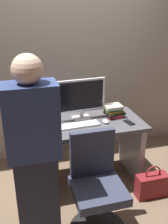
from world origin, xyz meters
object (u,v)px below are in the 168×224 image
cup_by_monitor (34,119)px  person_at_desk (34,156)px  cell_phone (129,122)px  mouse (106,121)px  book_stack (114,111)px  handbag (152,185)px  office_chair (96,189)px  desk (83,142)px  cup_near_keyboard (50,126)px  monitor (81,97)px  keyboard (79,125)px

cup_by_monitor → person_at_desk: bearing=-95.5°
person_at_desk → cell_phone: 1.23m
mouse → book_stack: bearing=41.6°
book_stack → handbag: size_ratio=0.62×
office_chair → desk: bearing=83.8°
mouse → cup_by_monitor: (-0.75, 0.22, 0.02)m
mouse → cup_by_monitor: size_ratio=1.21×
office_chair → cup_near_keyboard: (-0.29, 0.66, 0.36)m
monitor → keyboard: monitor is taller
desk → person_at_desk: bearing=-129.4°
office_chair → handbag: (0.71, 0.25, -0.29)m
book_stack → cell_phone: book_stack is taller
office_chair → handbag: size_ratio=2.49×
mouse → cell_phone: mouse is taller
cup_by_monitor → keyboard: bearing=-26.6°
cell_phone → monitor: bearing=141.1°
desk → monitor: (0.02, 0.12, 0.49)m
person_at_desk → book_stack: (0.97, 0.78, -0.03)m
cup_near_keyboard → handbag: (1.01, -0.41, -0.65)m
desk → book_stack: book_stack is taller
person_at_desk → cell_phone: (1.08, 0.58, -0.10)m
cup_near_keyboard → cell_phone: (0.86, -0.06, -0.05)m
office_chair → book_stack: office_chair is taller
office_chair → cup_near_keyboard: size_ratio=9.31×
office_chair → monitor: 1.03m
cup_by_monitor → cell_phone: cup_by_monitor is taller
cell_phone → handbag: bearing=-78.1°
monitor → person_at_desk: bearing=-125.9°
office_chair → mouse: 0.81m
mouse → book_stack: 0.20m
desk → mouse: (0.24, -0.06, 0.25)m
keyboard → cup_near_keyboard: cup_near_keyboard is taller
cup_by_monitor → cell_phone: bearing=-16.5°
person_at_desk → book_stack: bearing=38.8°
cup_by_monitor → desk: bearing=-17.8°
keyboard → cup_by_monitor: size_ratio=5.22×
mouse → person_at_desk: bearing=-141.7°
keyboard → handbag: 1.01m
monitor → book_stack: (0.37, -0.05, -0.18)m
cup_by_monitor → office_chair: bearing=-64.7°
desk → cup_by_monitor: (-0.50, 0.16, 0.27)m
monitor → cup_near_keyboard: size_ratio=5.36×
person_at_desk → cup_near_keyboard: bearing=71.4°
keyboard → book_stack: size_ratio=1.84×
person_at_desk → monitor: (0.61, 0.84, 0.15)m
keyboard → cup_by_monitor: cup_by_monitor is taller
keyboard → book_stack: book_stack is taller
cup_by_monitor → handbag: 1.45m
keyboard → cup_near_keyboard: (-0.32, -0.01, 0.04)m
person_at_desk → handbag: 1.43m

